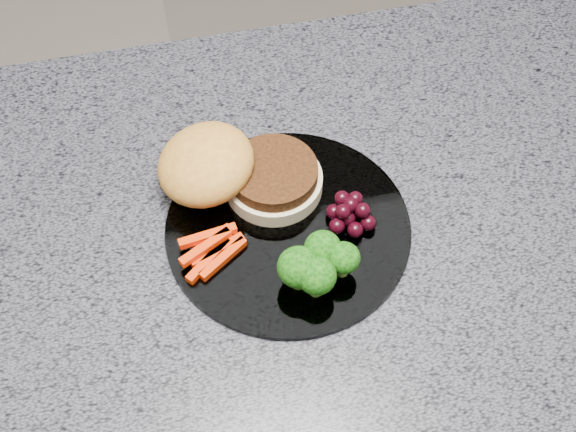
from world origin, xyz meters
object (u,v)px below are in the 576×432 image
Objects in this scene: plate at (288,228)px; grape_bunch at (351,212)px; island_cabinet at (245,400)px; burger at (230,172)px.

plate is 5.00× the size of grape_bunch.
plate is at bearing 175.66° from grape_bunch.
island_cabinet is 0.50m from burger.
island_cabinet is at bearing -106.30° from burger.
grape_bunch reaches higher than plate.
burger is at bearing 148.27° from grape_bunch.
grape_bunch reaches higher than island_cabinet.
burger is 3.41× the size of grape_bunch.
burger is (0.02, 0.05, 0.50)m from island_cabinet.
island_cabinet is at bearing 169.35° from plate.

